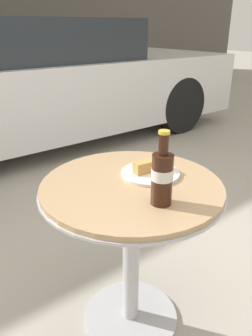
# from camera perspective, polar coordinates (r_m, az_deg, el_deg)

# --- Properties ---
(ground_plane) EXTENTS (30.00, 30.00, 0.00)m
(ground_plane) POSITION_cam_1_polar(r_m,az_deg,el_deg) (1.65, 0.80, -24.54)
(ground_plane) COLOR #A8A093
(bistro_table) EXTENTS (0.70, 0.70, 0.68)m
(bistro_table) POSITION_cam_1_polar(r_m,az_deg,el_deg) (1.31, 0.92, -9.51)
(bistro_table) COLOR #B7B7BC
(bistro_table) RESTS_ON ground_plane
(cola_bottle_left) EXTENTS (0.07, 0.07, 0.25)m
(cola_bottle_left) POSITION_cam_1_polar(r_m,az_deg,el_deg) (1.05, 6.31, -1.42)
(cola_bottle_left) COLOR #33190F
(cola_bottle_left) RESTS_ON bistro_table
(lunch_plate_near) EXTENTS (0.23, 0.23, 0.06)m
(lunch_plate_near) POSITION_cam_1_polar(r_m,az_deg,el_deg) (1.29, 4.20, -0.55)
(lunch_plate_near) COLOR silver
(lunch_plate_near) RESTS_ON bistro_table
(parked_car) EXTENTS (4.48, 1.74, 1.29)m
(parked_car) POSITION_cam_1_polar(r_m,az_deg,el_deg) (3.87, -14.61, 14.00)
(parked_car) COLOR silver
(parked_car) RESTS_ON ground_plane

